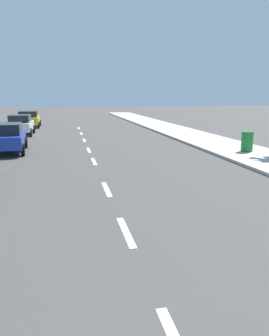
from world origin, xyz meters
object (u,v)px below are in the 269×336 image
object	(u,v)px
trash_bin_far	(247,142)
parked_car_white	(21,124)
parked_car_yellow	(29,119)
parked_car_blue	(6,137)

from	to	relation	value
trash_bin_far	parked_car_white	bearing A→B (deg)	137.46
parked_car_yellow	trash_bin_far	size ratio (longest dim) A/B	4.37
parked_car_blue	trash_bin_far	world-z (taller)	parked_car_blue
parked_car_white	parked_car_yellow	size ratio (longest dim) A/B	0.88
parked_car_yellow	trash_bin_far	world-z (taller)	parked_car_yellow
parked_car_blue	parked_car_yellow	world-z (taller)	same
parked_car_white	parked_car_yellow	distance (m)	6.95
parked_car_blue	trash_bin_far	distance (m)	12.77
trash_bin_far	parked_car_yellow	bearing A→B (deg)	124.38
parked_car_white	trash_bin_far	size ratio (longest dim) A/B	3.85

